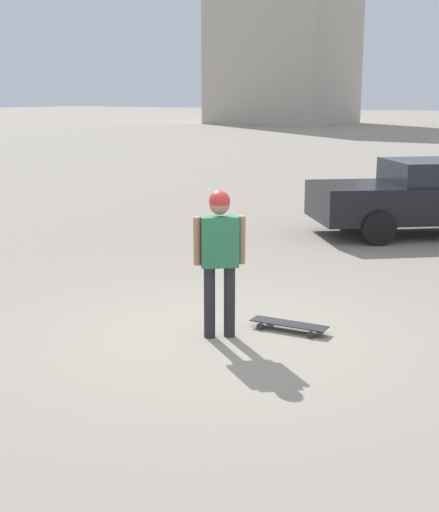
% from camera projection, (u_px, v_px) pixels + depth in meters
% --- Properties ---
extents(ground_plane, '(220.00, 220.00, 0.00)m').
position_uv_depth(ground_plane, '(219.00, 336.00, 7.89)').
color(ground_plane, gray).
extents(person, '(0.41, 0.45, 1.63)m').
position_uv_depth(person, '(219.00, 248.00, 7.67)').
color(person, '#262628').
rests_on(person, ground_plane).
extents(skateboard, '(0.34, 0.91, 0.09)m').
position_uv_depth(skateboard, '(289.00, 325.00, 8.07)').
color(skateboard, '#232328').
rests_on(skateboard, ground_plane).
extents(car_parked_near, '(4.44, 4.73, 1.41)m').
position_uv_depth(car_parked_near, '(439.00, 195.00, 13.55)').
color(car_parked_near, black).
rests_on(car_parked_near, ground_plane).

